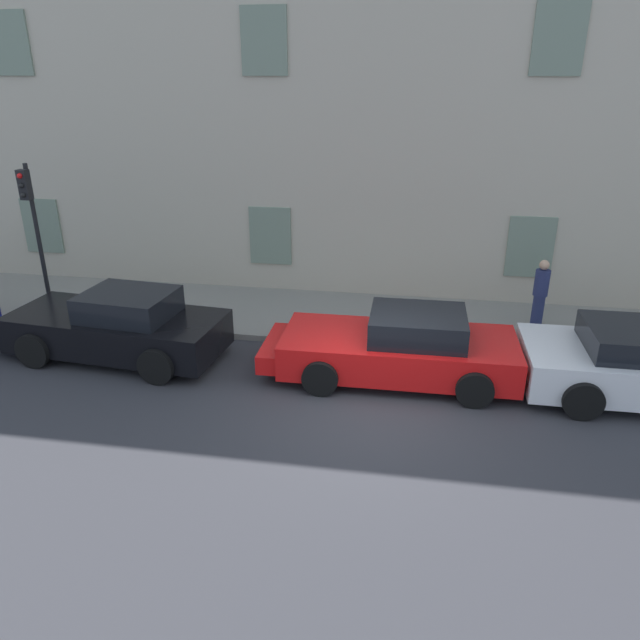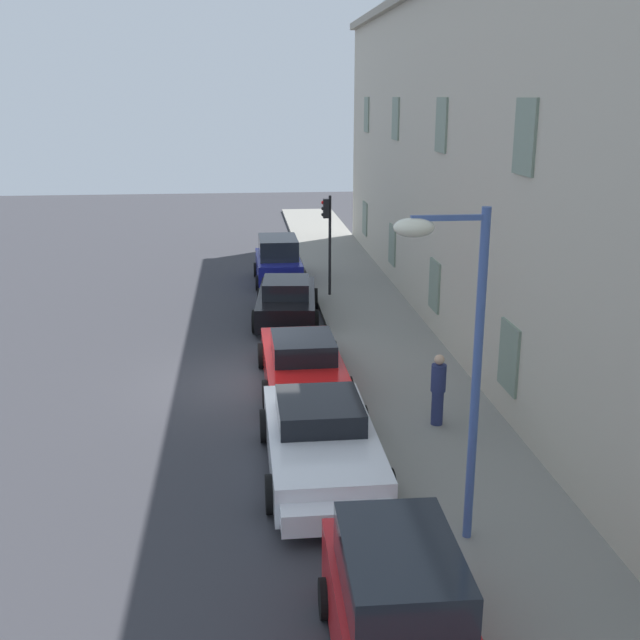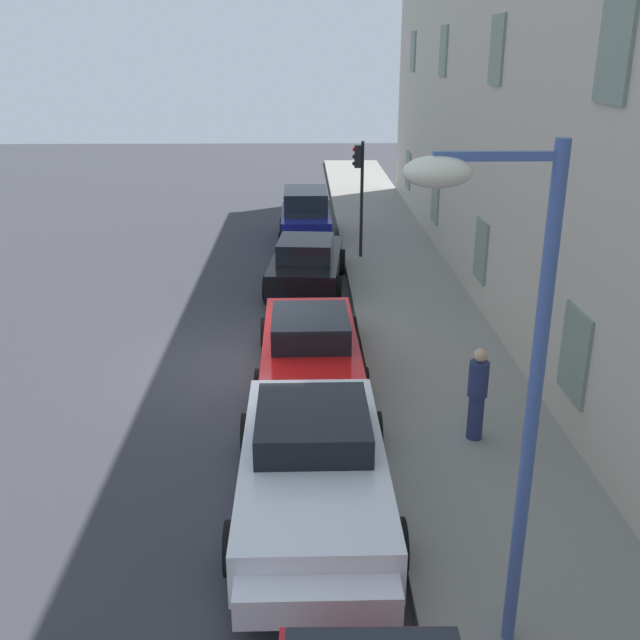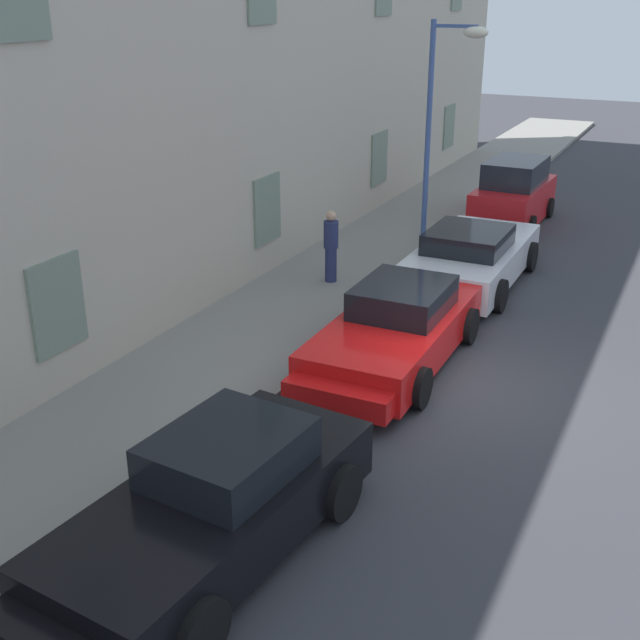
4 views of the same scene
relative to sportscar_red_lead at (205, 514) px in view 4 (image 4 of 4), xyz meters
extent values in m
plane|color=#333338|center=(5.65, -1.35, -0.64)|extent=(80.00, 80.00, 0.00)
cube|color=gray|center=(5.65, 2.73, -0.57)|extent=(60.00, 3.13, 0.14)
cube|color=#BCB29E|center=(5.65, 6.33, 4.38)|extent=(40.82, 4.07, 10.04)
cube|color=gray|center=(2.39, 4.26, 0.96)|extent=(1.10, 0.06, 1.50)
cube|color=gray|center=(8.92, 4.26, 0.96)|extent=(1.10, 0.06, 1.50)
cube|color=gray|center=(15.45, 4.26, 0.96)|extent=(1.10, 0.06, 1.50)
cube|color=gray|center=(21.98, 4.26, 0.96)|extent=(1.10, 0.06, 1.50)
cube|color=black|center=(0.15, -0.01, -0.07)|extent=(4.57, 2.18, 0.73)
cube|color=black|center=(0.48, -0.04, 0.55)|extent=(1.89, 1.59, 0.51)
cube|color=black|center=(-1.79, 0.16, -0.17)|extent=(1.47, 1.77, 0.40)
cylinder|color=black|center=(-1.29, -0.79, -0.28)|extent=(0.74, 0.30, 0.73)
cylinder|color=black|center=(-1.14, 1.00, -0.28)|extent=(0.74, 0.30, 0.73)
cylinder|color=black|center=(1.44, -1.03, -0.28)|extent=(0.74, 0.30, 0.73)
cylinder|color=black|center=(1.60, 0.76, -0.28)|extent=(0.74, 0.30, 0.73)
cube|color=red|center=(5.97, 0.02, -0.12)|extent=(4.51, 1.92, 0.67)
cube|color=black|center=(6.31, 0.02, 0.47)|extent=(1.81, 1.52, 0.51)
cube|color=red|center=(4.00, 0.00, -0.20)|extent=(1.37, 1.73, 0.37)
cylinder|color=black|center=(4.59, -0.93, -0.30)|extent=(0.68, 0.25, 0.68)
cylinder|color=black|center=(4.57, 0.94, -0.30)|extent=(0.68, 0.25, 0.68)
cylinder|color=black|center=(7.37, -0.90, -0.30)|extent=(0.68, 0.25, 0.68)
cylinder|color=black|center=(7.35, 0.97, -0.30)|extent=(0.68, 0.25, 0.68)
cube|color=white|center=(10.61, 0.02, -0.10)|extent=(4.66, 2.05, 0.71)
cube|color=black|center=(10.26, 0.02, 0.48)|extent=(1.87, 1.63, 0.44)
cube|color=white|center=(12.65, 0.03, -0.18)|extent=(1.40, 1.87, 0.39)
cylinder|color=black|center=(12.04, 1.04, -0.29)|extent=(0.70, 0.24, 0.69)
cylinder|color=black|center=(12.05, -0.99, -0.29)|extent=(0.70, 0.24, 0.69)
cylinder|color=black|center=(9.16, 1.03, -0.29)|extent=(0.70, 0.24, 0.69)
cylinder|color=black|center=(9.17, -1.00, -0.29)|extent=(0.70, 0.24, 0.69)
cube|color=red|center=(16.04, 0.42, -0.05)|extent=(3.69, 1.64, 1.03)
cube|color=#1E232B|center=(16.04, 0.42, 0.81)|extent=(2.22, 1.43, 0.69)
cylinder|color=black|center=(17.16, 1.19, -0.35)|extent=(0.57, 0.21, 0.57)
cylinder|color=black|center=(17.13, -0.39, -0.35)|extent=(0.57, 0.21, 0.57)
cylinder|color=black|center=(14.96, 1.23, -0.35)|extent=(0.57, 0.21, 0.57)
cylinder|color=black|center=(14.93, -0.36, -0.35)|extent=(0.57, 0.21, 0.57)
cylinder|color=#3F5999|center=(13.37, 2.11, 2.17)|extent=(0.14, 0.14, 5.34)
cube|color=#3F5999|center=(13.37, 1.56, 4.69)|extent=(0.08, 1.10, 0.08)
ellipsoid|color=#EAE5C6|center=(13.37, 1.06, 4.56)|extent=(0.44, 0.60, 0.28)
cylinder|color=navy|center=(8.99, 2.72, -0.11)|extent=(0.27, 0.27, 0.77)
cylinder|color=navy|center=(8.99, 2.72, 0.57)|extent=(0.34, 0.34, 0.59)
sphere|color=tan|center=(8.99, 2.72, 0.99)|extent=(0.22, 0.22, 0.22)
camera|label=1|loc=(6.23, -10.58, 4.91)|focal=33.62mm
camera|label=2|loc=(23.98, -1.37, 6.35)|focal=42.91mm
camera|label=3|loc=(19.57, -0.09, 5.51)|focal=40.69mm
camera|label=4|loc=(-6.20, -4.52, 5.49)|focal=45.11mm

